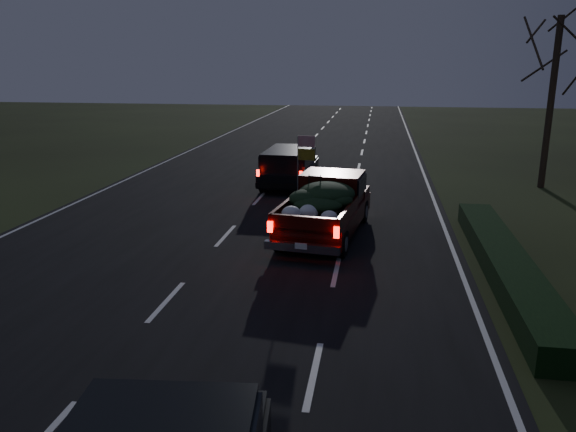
% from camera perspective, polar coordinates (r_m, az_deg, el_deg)
% --- Properties ---
extents(ground, '(120.00, 120.00, 0.00)m').
position_cam_1_polar(ground, '(12.95, -12.25, -8.54)').
color(ground, black).
rests_on(ground, ground).
extents(road_asphalt, '(14.00, 120.00, 0.02)m').
position_cam_1_polar(road_asphalt, '(12.95, -12.25, -8.50)').
color(road_asphalt, black).
rests_on(road_asphalt, ground).
extents(hedge_row, '(1.00, 10.00, 0.60)m').
position_cam_1_polar(hedge_row, '(15.17, 21.17, -4.47)').
color(hedge_row, black).
rests_on(hedge_row, ground).
extents(bare_tree_far, '(3.60, 3.60, 7.00)m').
position_cam_1_polar(bare_tree_far, '(25.94, 25.56, 14.01)').
color(bare_tree_far, black).
rests_on(bare_tree_far, ground).
extents(pickup_truck, '(2.62, 5.40, 2.72)m').
position_cam_1_polar(pickup_truck, '(17.19, 3.87, 1.33)').
color(pickup_truck, '#370B07').
rests_on(pickup_truck, ground).
extents(lead_suv, '(2.02, 4.63, 1.32)m').
position_cam_1_polar(lead_suv, '(24.15, 0.11, 5.36)').
color(lead_suv, black).
rests_on(lead_suv, ground).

